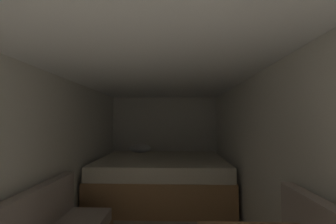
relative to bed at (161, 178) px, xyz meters
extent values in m
cube|color=silver|center=(0.01, 0.94, 0.63)|extent=(2.54, 0.05, 2.01)
cube|color=silver|center=(-1.24, -1.60, 0.63)|extent=(0.05, 5.02, 2.01)
cube|color=silver|center=(1.25, -1.60, 0.63)|extent=(0.05, 5.02, 2.01)
cube|color=white|center=(0.01, -1.60, 1.66)|extent=(2.54, 5.02, 0.05)
cube|color=#9E7247|center=(0.01, -0.01, -0.12)|extent=(2.32, 1.74, 0.52)
cube|color=beige|center=(0.01, -0.01, 0.26)|extent=(2.28, 1.70, 0.23)
ellipsoid|color=white|center=(-0.52, 0.64, 0.47)|extent=(0.49, 0.35, 0.19)
camera|label=1|loc=(0.25, -3.88, 1.06)|focal=21.73mm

